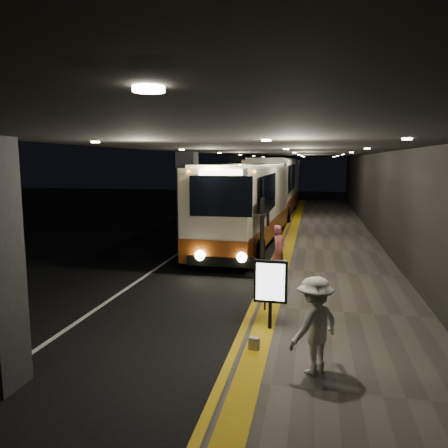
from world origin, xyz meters
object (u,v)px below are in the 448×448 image
(bag_polka, at_px, (316,335))
(bag_plain, at_px, (254,344))
(passenger_waiting_white, at_px, (315,325))
(stanchion_post, at_px, (265,290))
(coach_second, at_px, (275,189))
(info_sign, at_px, (271,283))
(coach_main, at_px, (247,208))
(passenger_boarding, at_px, (279,250))

(bag_polka, xyz_separation_m, bag_plain, (-1.25, -0.69, -0.02))
(passenger_waiting_white, bearing_deg, stanchion_post, -117.93)
(coach_second, distance_m, stanchion_post, 21.97)
(coach_second, xyz_separation_m, info_sign, (1.93, -23.10, -0.72))
(coach_main, distance_m, stanchion_post, 9.71)
(passenger_boarding, xyz_separation_m, passenger_waiting_white, (1.19, -6.91, 0.05))
(passenger_boarding, distance_m, passenger_waiting_white, 7.01)
(coach_main, bearing_deg, stanchion_post, -75.45)
(passenger_boarding, bearing_deg, stanchion_post, -157.04)
(info_sign, bearing_deg, bag_polka, -25.69)
(bag_polka, relative_size, info_sign, 0.19)
(info_sign, bearing_deg, coach_main, 102.58)
(coach_main, height_order, stanchion_post, coach_main)
(bag_polka, bearing_deg, passenger_boarding, 102.82)
(bag_plain, height_order, stanchion_post, stanchion_post)
(coach_main, distance_m, passenger_waiting_white, 13.04)
(passenger_boarding, bearing_deg, coach_second, 29.16)
(coach_main, relative_size, stanchion_post, 11.20)
(coach_second, distance_m, passenger_boarding, 18.24)
(coach_main, relative_size, bag_polka, 38.83)
(stanchion_post, bearing_deg, passenger_boarding, 89.23)
(bag_polka, bearing_deg, coach_main, 106.04)
(bag_plain, height_order, info_sign, info_sign)
(bag_polka, xyz_separation_m, stanchion_post, (-1.30, 1.76, 0.39))
(coach_second, distance_m, bag_polka, 23.88)
(coach_second, xyz_separation_m, bag_plain, (1.73, -24.32, -1.68))
(coach_main, height_order, coach_second, coach_second)
(coach_main, xyz_separation_m, passenger_boarding, (1.97, -5.72, -0.80))
(coach_second, relative_size, bag_polka, 41.79)
(bag_polka, bearing_deg, stanchion_post, 126.47)
(stanchion_post, bearing_deg, coach_main, 101.50)
(bag_polka, relative_size, bag_plain, 1.18)
(passenger_waiting_white, height_order, stanchion_post, passenger_waiting_white)
(passenger_boarding, bearing_deg, bag_plain, -156.28)
(passenger_boarding, xyz_separation_m, bag_plain, (0.00, -6.19, -0.72))
(coach_main, distance_m, passenger_boarding, 6.10)
(info_sign, bearing_deg, coach_second, 95.84)
(passenger_boarding, relative_size, bag_polka, 5.44)
(coach_main, height_order, info_sign, coach_main)
(passenger_waiting_white, relative_size, bag_polka, 5.75)
(coach_second, height_order, info_sign, coach_second)
(passenger_boarding, bearing_deg, coach_main, 42.77)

